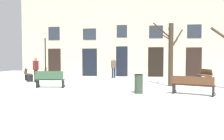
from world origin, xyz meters
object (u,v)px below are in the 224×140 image
at_px(bench_near_center_tree, 193,85).
at_px(bench_by_litter_bin, 204,75).
at_px(bench_back_to_back_right, 28,74).
at_px(bench_near_lamp, 50,79).
at_px(streetlamp, 45,50).
at_px(tree_left_of_center, 170,52).
at_px(litter_bin, 139,84).
at_px(person_by_shop_door, 36,68).
at_px(person_strolling, 114,67).

height_order(bench_near_center_tree, bench_by_litter_bin, bench_by_litter_bin).
distance_m(bench_back_to_back_right, bench_near_lamp, 4.74).
height_order(bench_by_litter_bin, bench_near_lamp, bench_near_lamp).
relative_size(streetlamp, bench_near_lamp, 2.34).
bearing_deg(tree_left_of_center, litter_bin, -120.34).
xyz_separation_m(litter_bin, bench_by_litter_bin, (4.51, 6.03, -0.01)).
bearing_deg(streetlamp, bench_near_lamp, -63.72).
bearing_deg(tree_left_of_center, person_by_shop_door, 174.00).
height_order(litter_bin, bench_back_to_back_right, litter_bin).
bearing_deg(bench_near_lamp, person_by_shop_door, -57.43).
bearing_deg(tree_left_of_center, person_strolling, 129.53).
xyz_separation_m(bench_near_lamp, person_strolling, (2.70, 6.66, 0.48)).
height_order(tree_left_of_center, person_by_shop_door, tree_left_of_center).
bearing_deg(bench_back_to_back_right, bench_near_center_tree, -149.16).
xyz_separation_m(bench_back_to_back_right, bench_near_lamp, (3.20, -3.50, 0.01)).
distance_m(bench_by_litter_bin, person_by_shop_door, 11.79).
bearing_deg(bench_near_center_tree, bench_near_lamp, 12.44).
height_order(bench_back_to_back_right, person_strolling, person_strolling).
xyz_separation_m(streetlamp, bench_by_litter_bin, (12.50, -1.52, -1.86)).
relative_size(tree_left_of_center, bench_near_lamp, 2.43).
xyz_separation_m(tree_left_of_center, bench_back_to_back_right, (-9.90, 1.71, -1.57)).
relative_size(tree_left_of_center, person_strolling, 2.28).
relative_size(bench_near_center_tree, person_strolling, 1.08).
xyz_separation_m(bench_back_to_back_right, bench_by_litter_bin, (12.61, 1.24, -0.02)).
xyz_separation_m(streetlamp, litter_bin, (7.99, -7.54, -1.85)).
distance_m(streetlamp, bench_near_center_tree, 13.06).
distance_m(person_strolling, person_by_shop_door, 6.27).
xyz_separation_m(bench_by_litter_bin, person_strolling, (-6.72, 1.92, 0.51)).
bearing_deg(bench_by_litter_bin, bench_near_center_tree, -32.35).
height_order(streetlamp, bench_near_lamp, streetlamp).
relative_size(streetlamp, person_strolling, 2.19).
bearing_deg(streetlamp, bench_near_center_tree, -36.48).
distance_m(bench_by_litter_bin, bench_near_lamp, 10.54).
relative_size(bench_by_litter_bin, person_strolling, 0.95).
bearing_deg(bench_near_lamp, bench_back_to_back_right, -53.80).
height_order(person_strolling, person_by_shop_door, person_by_shop_door).
relative_size(bench_by_litter_bin, person_by_shop_door, 0.94).
bearing_deg(bench_near_center_tree, streetlamp, -12.97).
bearing_deg(bench_back_to_back_right, tree_left_of_center, -133.78).
xyz_separation_m(litter_bin, bench_near_lamp, (-4.91, 1.29, 0.02)).
xyz_separation_m(bench_by_litter_bin, bench_near_lamp, (-9.41, -4.74, 0.03)).
distance_m(streetlamp, litter_bin, 11.15).
xyz_separation_m(streetlamp, person_by_shop_door, (0.90, -3.53, -1.34)).
relative_size(litter_bin, bench_near_center_tree, 0.49).
xyz_separation_m(bench_near_center_tree, bench_near_lamp, (-7.31, 1.43, 0.02)).
bearing_deg(bench_by_litter_bin, tree_left_of_center, -56.05).
bearing_deg(person_strolling, bench_by_litter_bin, 138.51).
distance_m(streetlamp, person_strolling, 5.95).
xyz_separation_m(bench_near_center_tree, person_by_shop_door, (-9.50, 4.16, 0.52)).
bearing_deg(litter_bin, bench_near_lamp, 165.31).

